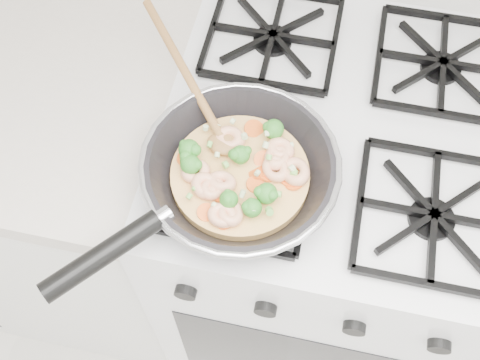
# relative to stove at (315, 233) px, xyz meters

# --- Properties ---
(stove) EXTENTS (0.60, 0.60, 0.92)m
(stove) POSITION_rel_stove_xyz_m (0.00, 0.00, 0.00)
(stove) COLOR white
(stove) RESTS_ON ground
(skillet) EXTENTS (0.37, 0.51, 0.09)m
(skillet) POSITION_rel_stove_xyz_m (-0.15, -0.16, 0.50)
(skillet) COLOR black
(skillet) RESTS_ON stove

